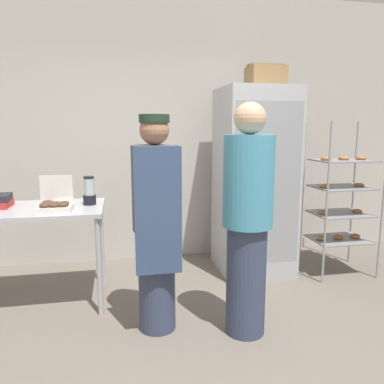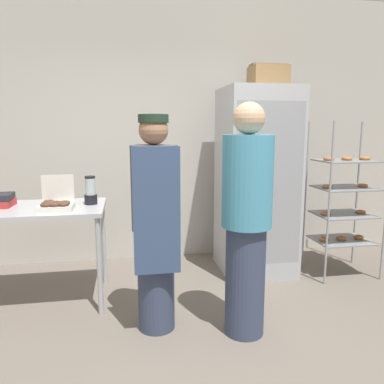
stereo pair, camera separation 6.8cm
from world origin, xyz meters
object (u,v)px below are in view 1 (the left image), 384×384
object	(u,v)px
baking_rack	(341,200)
cardboard_storage_box	(266,77)
refrigerator	(254,182)
blender_pitcher	(89,192)
person_customer	(247,220)
person_baker	(156,222)
donut_box	(55,205)

from	to	relation	value
baking_rack	cardboard_storage_box	bearing A→B (deg)	155.50
refrigerator	baking_rack	xyz separation A→B (m)	(0.89, -0.26, -0.18)
baking_rack	blender_pitcher	xyz separation A→B (m)	(-2.58, -0.12, 0.19)
baking_rack	cardboard_storage_box	xyz separation A→B (m)	(-0.76, 0.35, 1.29)
person_customer	refrigerator	bearing A→B (deg)	67.33
blender_pitcher	person_baker	bearing A→B (deg)	-52.25
cardboard_storage_box	refrigerator	bearing A→B (deg)	-144.52
donut_box	person_baker	size ratio (longest dim) A/B	0.17
baking_rack	person_customer	size ratio (longest dim) A/B	0.93
baking_rack	cardboard_storage_box	world-z (taller)	cardboard_storage_box
refrigerator	cardboard_storage_box	distance (m)	1.12
blender_pitcher	donut_box	bearing A→B (deg)	-140.25
refrigerator	donut_box	xyz separation A→B (m)	(-1.96, -0.59, -0.06)
donut_box	person_baker	bearing A→B (deg)	-30.20
person_baker	baking_rack	bearing A→B (deg)	21.14
blender_pitcher	person_baker	xyz separation A→B (m)	(0.53, -0.68, -0.13)
refrigerator	baking_rack	size ratio (longest dim) A/B	1.21
refrigerator	donut_box	distance (m)	2.05
baking_rack	person_customer	world-z (taller)	person_customer
donut_box	blender_pitcher	distance (m)	0.35
refrigerator	donut_box	world-z (taller)	refrigerator
refrigerator	person_baker	size ratio (longest dim) A/B	1.19
blender_pitcher	refrigerator	bearing A→B (deg)	12.34
donut_box	person_customer	xyz separation A→B (m)	(1.45, -0.64, -0.04)
blender_pitcher	person_customer	xyz separation A→B (m)	(1.18, -0.86, -0.10)
baking_rack	person_customer	bearing A→B (deg)	-145.06
donut_box	person_baker	xyz separation A→B (m)	(0.79, -0.46, -0.07)
baking_rack	refrigerator	bearing A→B (deg)	163.92
baking_rack	blender_pitcher	world-z (taller)	baking_rack
refrigerator	baking_rack	distance (m)	0.94
donut_box	person_customer	size ratio (longest dim) A/B	0.16
blender_pitcher	person_customer	distance (m)	1.47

